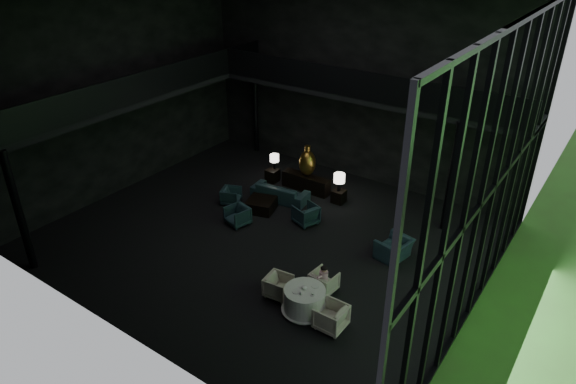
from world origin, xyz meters
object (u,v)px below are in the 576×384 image
Objects in this scene: side_table_left at (272,175)px; lounge_armchair_west at (231,196)px; table_lamp_left at (274,159)px; window_armchair at (394,246)px; lounge_armchair_south at (237,215)px; lounge_armchair_east at (306,213)px; sofa at (280,189)px; dining_chair_north at (324,281)px; child at (324,274)px; dining_chair_east at (331,316)px; console at (306,183)px; coffee_table at (261,205)px; table_lamp_right at (339,179)px; side_table_right at (339,196)px; dining_chair_west at (278,286)px; bronze_urn at (307,163)px; dining_table at (305,302)px.

side_table_left is 0.82× the size of lounge_armchair_west.
table_lamp_left is 0.60× the size of window_armchair.
side_table_left is 0.70× the size of lounge_armchair_south.
sofa is at bearing -97.21° from lounge_armchair_east.
child is at bearing 119.81° from dining_chair_north.
side_table_left is 0.65× the size of dining_chair_east.
console is 1.73m from table_lamp_left.
dining_chair_east is (3.51, -4.13, -0.01)m from lounge_armchair_east.
child reaches higher than console.
sofa reaches higher than side_table_left.
coffee_table is at bearing -63.30° from side_table_left.
table_lamp_right reaches higher than lounge_armchair_east.
table_lamp_right is 4.20m from lounge_armchair_west.
dining_chair_north is at bearing -136.10° from lounge_armchair_west.
lounge_armchair_south is (-2.16, -3.50, 0.12)m from side_table_right.
dining_chair_east is at bearing -104.32° from dining_chair_west.
table_lamp_left is 2.69m from lounge_armchair_west.
bronze_urn is at bearing -105.32° from window_armchair.
table_lamp_left is 1.82m from sofa.
dining_table reaches higher than dining_chair_west.
side_table_left is at bearing -173.22° from bronze_urn.
side_table_right is 0.77m from table_lamp_right.
side_table_left is 0.78× the size of dining_chair_west.
lounge_armchair_east is at bearing 16.33° from dining_chair_west.
table_lamp_right reaches higher than dining_table.
window_armchair is at bearing 27.59° from lounge_armchair_south.
child is (4.52, -2.89, 0.50)m from coffee_table.
sofa is at bearing -107.70° from console.
dining_table reaches higher than side_table_left.
window_armchair is at bearing -179.67° from dining_chair_east.
window_armchair reaches higher than side_table_right.
bronze_urn reaches higher than window_armchair.
lounge_armchair_west is at bearing -62.79° from lounge_armchair_east.
bronze_urn is 2.01× the size of table_lamp_left.
lounge_armchair_east reaches higher than coffee_table.
child is at bearing -4.90° from lounge_armchair_south.
side_table_right is (1.60, -0.12, -0.07)m from console.
lounge_armchair_south reaches higher than dining_table.
dining_table is 1.95× the size of dining_chair_west.
sofa is 3.22× the size of lounge_armchair_south.
side_table_left is at bearing 31.95° from dining_chair_west.
child reaches higher than side_table_right.
window_armchair is at bearing -19.90° from table_lamp_left.
window_armchair reaches higher than lounge_armchair_south.
dining_chair_east is (-0.00, -3.95, -0.06)m from window_armchair.
console is 1.31m from sofa.
table_lamp_left is 0.87× the size of table_lamp_right.
window_armchair is at bearing 0.04° from coffee_table.
side_table_right is (3.20, -0.15, -0.72)m from table_lamp_left.
table_lamp_left reaches higher than lounge_armchair_east.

